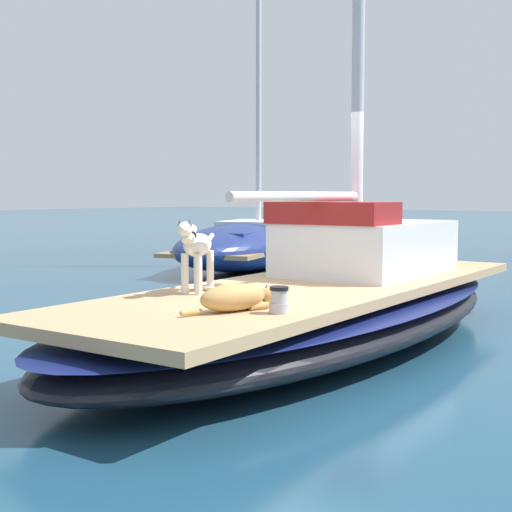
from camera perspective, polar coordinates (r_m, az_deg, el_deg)
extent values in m
plane|color=navy|center=(7.64, 4.75, -7.06)|extent=(120.00, 120.00, 0.00)
ellipsoid|color=black|center=(7.59, 4.76, -4.99)|extent=(3.01, 7.36, 0.56)
ellipsoid|color=navy|center=(7.56, 4.77, -3.65)|extent=(3.03, 7.40, 0.08)
cube|color=tan|center=(7.54, 4.78, -2.52)|extent=(2.52, 6.75, 0.10)
cylinder|color=silver|center=(7.34, 3.53, 4.72)|extent=(0.10, 2.20, 0.10)
cube|color=silver|center=(8.56, 8.81, 0.68)|extent=(1.55, 2.30, 0.60)
cube|color=maroon|center=(7.88, 6.04, 3.41)|extent=(1.38, 0.79, 0.24)
ellipsoid|color=silver|center=(6.81, -4.64, 0.88)|extent=(0.42, 0.56, 0.22)
cylinder|color=silver|center=(6.64, -4.58, -1.44)|extent=(0.07, 0.07, 0.38)
cylinder|color=silver|center=(6.68, -5.65, -1.41)|extent=(0.07, 0.07, 0.38)
cylinder|color=silver|center=(6.99, -3.64, -1.12)|extent=(0.07, 0.07, 0.38)
cylinder|color=silver|center=(7.03, -4.67, -1.09)|extent=(0.07, 0.07, 0.38)
cylinder|color=silver|center=(6.58, -5.29, 1.70)|extent=(0.18, 0.22, 0.19)
ellipsoid|color=silver|center=(6.47, -5.63, 2.14)|extent=(0.21, 0.25, 0.13)
cone|color=#504E4A|center=(6.45, -5.26, 2.67)|extent=(0.05, 0.05, 0.06)
cone|color=#504E4A|center=(6.48, -6.01, 2.67)|extent=(0.05, 0.05, 0.06)
torus|color=black|center=(6.58, -5.29, 1.70)|extent=(0.17, 0.16, 0.10)
cylinder|color=silver|center=(7.15, -3.74, 1.32)|extent=(0.13, 0.22, 0.12)
ellipsoid|color=tan|center=(5.70, -1.83, -3.30)|extent=(0.40, 0.65, 0.22)
ellipsoid|color=tan|center=(5.92, 1.10, -3.09)|extent=(0.17, 0.23, 0.13)
cone|color=#45331C|center=(5.94, 0.84, -2.52)|extent=(0.05, 0.05, 0.05)
cone|color=#45331C|center=(5.87, 1.38, -2.61)|extent=(0.05, 0.05, 0.05)
cylinder|color=tan|center=(5.88, -0.49, -3.83)|extent=(0.10, 0.19, 0.06)
cylinder|color=tan|center=(5.78, 0.22, -3.97)|extent=(0.10, 0.19, 0.06)
cylinder|color=tan|center=(5.50, -5.16, -4.46)|extent=(0.08, 0.18, 0.04)
cylinder|color=#B7B7BC|center=(5.61, 1.83, -4.14)|extent=(0.16, 0.16, 0.08)
cylinder|color=#B7B7BC|center=(5.60, 1.84, -3.23)|extent=(0.13, 0.13, 0.10)
cylinder|color=black|center=(5.59, 1.84, -2.57)|extent=(0.15, 0.15, 0.03)
torus|color=beige|center=(7.02, -3.28, -2.47)|extent=(0.32, 0.32, 0.04)
ellipsoid|color=navy|center=(15.34, -0.52, 0.85)|extent=(4.00, 6.09, 0.99)
cube|color=#A37A51|center=(15.34, -0.52, 0.68)|extent=(3.38, 5.41, 0.08)
cube|color=silver|center=(15.72, 0.02, 1.88)|extent=(1.75, 2.01, 0.52)
cube|color=navy|center=(14.41, -1.92, 1.28)|extent=(1.64, 1.98, 0.36)
cylinder|color=silver|center=(15.96, 0.20, 12.43)|extent=(0.12, 0.12, 6.44)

